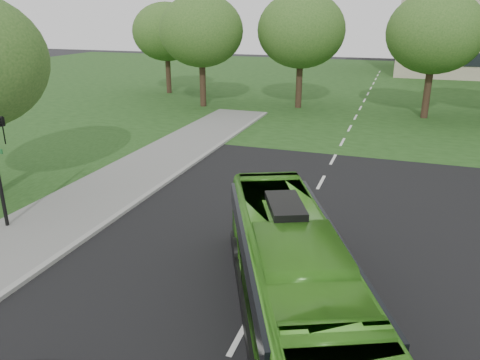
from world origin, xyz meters
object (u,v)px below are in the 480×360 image
(tree_park_a, at_px, (201,31))
(tree_park_c, at_px, (435,33))
(bus, at_px, (290,273))
(tree_park_f, at_px, (166,32))
(tree_park_b, at_px, (301,30))

(tree_park_a, distance_m, tree_park_c, 18.44)
(tree_park_a, height_order, tree_park_c, tree_park_c)
(tree_park_a, xyz_separation_m, bus, (14.29, -27.41, -4.98))
(tree_park_c, xyz_separation_m, tree_park_f, (-24.63, 4.40, -0.38))
(tree_park_a, xyz_separation_m, tree_park_f, (-6.23, 5.59, -0.35))
(tree_park_c, distance_m, tree_park_f, 25.02)
(tree_park_c, xyz_separation_m, bus, (-4.11, -28.60, -5.01))
(tree_park_a, height_order, bus, tree_park_a)
(tree_park_c, distance_m, bus, 29.32)
(tree_park_a, bearing_deg, bus, -62.47)
(tree_park_a, relative_size, tree_park_c, 0.99)
(tree_park_a, bearing_deg, tree_park_c, 3.70)
(tree_park_b, xyz_separation_m, tree_park_c, (10.31, -0.93, -0.03))
(tree_park_b, relative_size, tree_park_c, 1.01)
(tree_park_f, bearing_deg, bus, -58.13)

